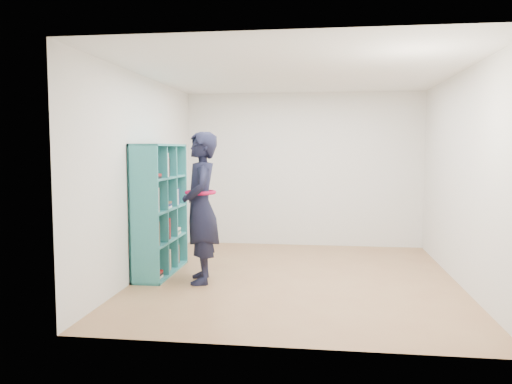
# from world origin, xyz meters

# --- Properties ---
(floor) EXTENTS (4.50, 4.50, 0.00)m
(floor) POSITION_xyz_m (0.00, 0.00, 0.00)
(floor) COLOR #976744
(floor) RESTS_ON ground
(ceiling) EXTENTS (4.50, 4.50, 0.00)m
(ceiling) POSITION_xyz_m (0.00, 0.00, 2.60)
(ceiling) COLOR white
(ceiling) RESTS_ON wall_back
(wall_left) EXTENTS (0.02, 4.50, 2.60)m
(wall_left) POSITION_xyz_m (-2.00, 0.00, 1.30)
(wall_left) COLOR silver
(wall_left) RESTS_ON floor
(wall_right) EXTENTS (0.02, 4.50, 2.60)m
(wall_right) POSITION_xyz_m (2.00, 0.00, 1.30)
(wall_right) COLOR silver
(wall_right) RESTS_ON floor
(wall_back) EXTENTS (4.00, 0.02, 2.60)m
(wall_back) POSITION_xyz_m (0.00, 2.25, 1.30)
(wall_back) COLOR silver
(wall_back) RESTS_ON floor
(wall_front) EXTENTS (4.00, 0.02, 2.60)m
(wall_front) POSITION_xyz_m (0.00, -2.25, 1.30)
(wall_front) COLOR silver
(wall_front) RESTS_ON floor
(bookshelf) EXTENTS (0.38, 1.29, 1.72)m
(bookshelf) POSITION_xyz_m (-1.83, 0.05, 0.84)
(bookshelf) COLOR teal
(bookshelf) RESTS_ON floor
(person) EXTENTS (0.61, 0.77, 1.86)m
(person) POSITION_xyz_m (-1.16, -0.31, 0.93)
(person) COLOR black
(person) RESTS_ON floor
(smartphone) EXTENTS (0.05, 0.12, 0.15)m
(smartphone) POSITION_xyz_m (-1.31, -0.26, 1.06)
(smartphone) COLOR silver
(smartphone) RESTS_ON person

